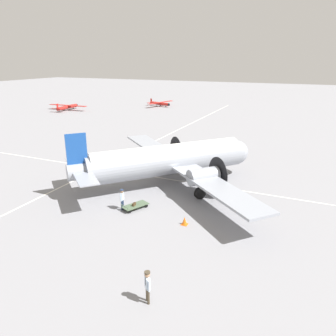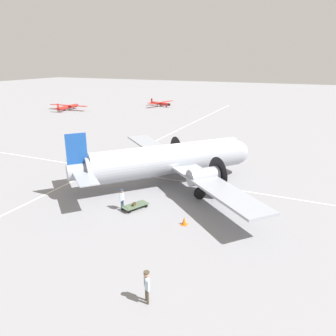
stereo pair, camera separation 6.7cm
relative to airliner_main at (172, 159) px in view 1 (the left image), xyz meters
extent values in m
plane|color=gray|center=(-0.33, 0.29, -2.57)|extent=(300.00, 300.00, 0.00)
cube|color=silver|center=(-0.33, 9.55, -2.57)|extent=(120.00, 0.16, 0.01)
cube|color=silver|center=(1.07, 0.29, -2.57)|extent=(0.16, 120.00, 0.01)
cylinder|color=#9399A3|center=(-0.33, 0.29, -0.14)|extent=(13.68, 12.55, 2.65)
cylinder|color=white|center=(-0.33, 0.29, 0.59)|extent=(12.57, 11.44, 1.86)
sphere|color=#9399A3|center=(5.63, -4.99, -0.14)|extent=(2.52, 2.52, 2.52)
cylinder|color=#9399A3|center=(-6.29, 5.57, -0.01)|extent=(3.29, 3.15, 1.46)
cube|color=#194799|center=(-6.72, 5.96, 1.85)|extent=(1.40, 1.26, 3.05)
cube|color=#9399A3|center=(-6.58, 5.83, 0.12)|extent=(6.62, 7.19, 0.10)
cube|color=#9399A3|center=(0.54, -0.48, -0.48)|extent=(18.94, 20.92, 0.20)
cylinder|color=#9399A3|center=(3.65, 2.61, -0.46)|extent=(3.00, 2.90, 1.46)
cylinder|color=black|center=(4.77, 1.62, -0.46)|extent=(2.06, 2.32, 3.07)
sphere|color=black|center=(4.87, 1.53, -0.46)|extent=(0.51, 0.51, 0.51)
cylinder|color=#9399A3|center=(-2.15, -3.93, -0.46)|extent=(3.00, 2.90, 1.46)
cylinder|color=black|center=(-1.03, -4.93, -0.46)|extent=(2.06, 2.32, 3.07)
sphere|color=black|center=(-0.93, -5.02, -0.46)|extent=(0.51, 0.51, 0.51)
cylinder|color=#4C4C51|center=(3.44, 2.79, -1.53)|extent=(0.18, 0.18, 0.98)
cylinder|color=black|center=(3.44, 2.79, -2.02)|extent=(1.02, 0.95, 1.10)
cylinder|color=#4C4C51|center=(-2.35, -3.75, -1.53)|extent=(0.18, 0.18, 0.98)
cylinder|color=black|center=(-2.35, -3.75, -2.02)|extent=(1.02, 0.95, 1.10)
cylinder|color=#4C4C51|center=(4.32, -3.83, -1.78)|extent=(0.14, 0.14, 0.88)
cylinder|color=black|center=(4.32, -3.83, -2.22)|extent=(0.64, 0.60, 0.70)
cylinder|color=#473D2D|center=(-15.99, -5.71, -2.13)|extent=(0.13, 0.13, 0.88)
cylinder|color=#473D2D|center=(-15.81, -5.53, -2.13)|extent=(0.13, 0.13, 0.88)
cube|color=silver|center=(-15.90, -5.62, -1.36)|extent=(0.44, 0.44, 0.66)
sphere|color=tan|center=(-15.90, -5.62, -0.89)|extent=(0.29, 0.29, 0.29)
cylinder|color=silver|center=(-16.08, -5.80, -1.40)|extent=(0.10, 0.10, 0.63)
cylinder|color=silver|center=(-15.71, -5.43, -1.40)|extent=(0.10, 0.10, 0.63)
cube|color=black|center=(-15.97, -5.54, -1.28)|extent=(0.04, 0.04, 0.42)
cylinder|color=#473D2D|center=(-15.90, -5.62, -0.76)|extent=(0.43, 0.43, 0.07)
cylinder|color=navy|center=(-7.20, 1.36, -2.15)|extent=(0.12, 0.12, 0.85)
cylinder|color=navy|center=(-6.95, 1.39, -2.15)|extent=(0.12, 0.12, 0.85)
cube|color=silver|center=(-7.07, 1.38, -1.41)|extent=(0.42, 0.24, 0.63)
sphere|color=#8C6647|center=(-7.07, 1.38, -0.95)|extent=(0.28, 0.28, 0.28)
cylinder|color=silver|center=(-7.33, 1.35, -1.44)|extent=(0.10, 0.10, 0.60)
cylinder|color=silver|center=(-6.82, 1.41, -1.44)|extent=(0.10, 0.10, 0.60)
cylinder|color=navy|center=(-7.07, 1.38, -0.83)|extent=(0.33, 0.33, 0.07)
cube|color=#47331E|center=(-6.63, 0.53, -2.29)|extent=(0.43, 0.15, 0.56)
cube|color=#312315|center=(-6.63, 0.53, -1.98)|extent=(0.15, 0.10, 0.02)
cube|color=#4C6047|center=(-6.50, 0.49, -2.27)|extent=(2.44, 1.86, 0.04)
cube|color=#4C6047|center=(-7.47, 0.94, -2.03)|extent=(0.47, 0.94, 0.04)
cylinder|color=#4C6047|center=(-7.27, 1.38, -2.14)|extent=(0.04, 0.04, 0.22)
cylinder|color=#4C6047|center=(-7.68, 0.51, -2.14)|extent=(0.04, 0.04, 0.22)
cylinder|color=black|center=(-5.56, 0.50, -2.43)|extent=(0.28, 0.17, 0.28)
cylinder|color=black|center=(-5.91, -0.24, -2.43)|extent=(0.28, 0.17, 0.28)
cylinder|color=black|center=(-7.09, 1.21, -2.43)|extent=(0.28, 0.17, 0.28)
cylinder|color=black|center=(-7.43, 0.48, -2.43)|extent=(0.28, 0.17, 0.28)
cylinder|color=#B2231E|center=(34.44, 42.82, -1.80)|extent=(6.94, 1.18, 0.84)
sphere|color=black|center=(38.05, 42.99, -1.80)|extent=(0.76, 0.76, 0.76)
cube|color=#B2231E|center=(34.83, 42.84, -1.42)|extent=(1.57, 10.41, 0.08)
cube|color=#B2231E|center=(31.07, 42.65, -1.12)|extent=(0.62, 0.09, 1.10)
cube|color=#B2231E|center=(31.07, 42.65, -1.67)|extent=(0.70, 3.40, 0.04)
cylinder|color=black|center=(36.90, 42.94, -2.43)|extent=(0.28, 0.09, 0.28)
cylinder|color=#4C4C51|center=(36.90, 42.94, -2.33)|extent=(0.06, 0.06, 0.21)
cylinder|color=black|center=(34.02, 43.57, -2.43)|extent=(0.28, 0.09, 0.28)
cylinder|color=#4C4C51|center=(34.02, 43.57, -2.33)|extent=(0.06, 0.06, 0.21)
cylinder|color=black|center=(34.10, 42.03, -2.43)|extent=(0.28, 0.09, 0.28)
cylinder|color=#4C4C51|center=(34.10, 42.03, -2.33)|extent=(0.06, 0.06, 0.21)
cylinder|color=#B2231E|center=(50.07, 25.54, -1.85)|extent=(2.40, 6.05, 0.74)
sphere|color=black|center=(49.19, 22.49, -1.85)|extent=(0.67, 0.67, 0.67)
cube|color=#B2231E|center=(49.98, 25.21, -1.51)|extent=(9.03, 3.44, 0.08)
cube|color=#B2231E|center=(50.90, 28.40, -1.25)|extent=(0.21, 0.54, 0.97)
cube|color=#B2231E|center=(50.90, 28.40, -1.74)|extent=(2.99, 1.28, 0.04)
cylinder|color=black|center=(49.48, 23.46, -2.43)|extent=(0.15, 0.29, 0.28)
cylinder|color=#4C4C51|center=(49.48, 23.46, -2.33)|extent=(0.06, 0.06, 0.21)
cylinder|color=black|center=(50.82, 25.68, -2.43)|extent=(0.15, 0.29, 0.28)
cylinder|color=#4C4C51|center=(50.82, 25.68, -2.33)|extent=(0.06, 0.06, 0.21)
cylinder|color=black|center=(49.52, 26.05, -2.43)|extent=(0.15, 0.29, 0.28)
cylinder|color=#4C4C51|center=(49.52, 26.05, -2.33)|extent=(0.06, 0.06, 0.21)
cube|color=orange|center=(-7.39, -4.27, -2.56)|extent=(0.47, 0.47, 0.03)
cone|color=orange|center=(-7.39, -4.27, -2.26)|extent=(0.40, 0.40, 0.62)
camera|label=1|loc=(-28.01, -12.23, 9.33)|focal=35.00mm
camera|label=2|loc=(-27.99, -12.29, 9.33)|focal=35.00mm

